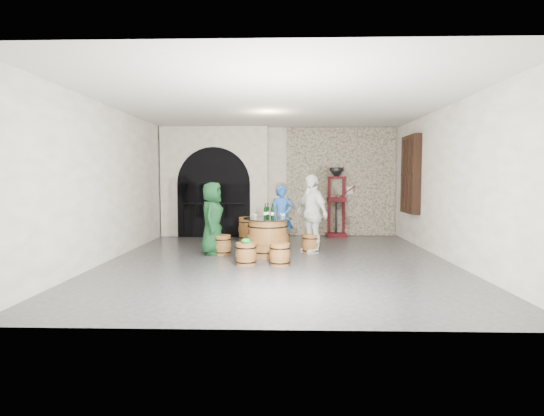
{
  "coord_description": "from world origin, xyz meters",
  "views": [
    {
      "loc": [
        0.13,
        -8.65,
        1.7
      ],
      "look_at": [
        -0.14,
        0.64,
        1.05
      ],
      "focal_mm": 28.0,
      "sensor_mm": 36.0,
      "label": 1
    }
  ],
  "objects_px": {
    "barrel_stool_right": "(311,244)",
    "person_white": "(311,214)",
    "wine_bottle_right": "(268,212)",
    "person_green": "(212,218)",
    "barrel_stool_near_right": "(280,254)",
    "barrel_stool_near_left": "(246,254)",
    "barrel_table": "(268,237)",
    "corking_press": "(336,197)",
    "wine_bottle_left": "(265,212)",
    "barrel_stool_far": "(281,240)",
    "side_barrel": "(247,229)",
    "person_blue": "(282,217)",
    "wine_bottle_center": "(272,212)",
    "barrel_stool_left": "(222,245)"
  },
  "relations": [
    {
      "from": "barrel_table",
      "to": "barrel_stool_left",
      "type": "distance_m",
      "value": 1.06
    },
    {
      "from": "barrel_stool_far",
      "to": "side_barrel",
      "type": "distance_m",
      "value": 1.61
    },
    {
      "from": "barrel_stool_far",
      "to": "side_barrel",
      "type": "xyz_separation_m",
      "value": [
        -0.95,
        1.29,
        0.1
      ]
    },
    {
      "from": "barrel_stool_near_right",
      "to": "barrel_stool_near_left",
      "type": "bearing_deg",
      "value": 176.57
    },
    {
      "from": "barrel_stool_near_left",
      "to": "wine_bottle_center",
      "type": "bearing_deg",
      "value": 62.75
    },
    {
      "from": "person_white",
      "to": "side_barrel",
      "type": "relative_size",
      "value": 2.79
    },
    {
      "from": "wine_bottle_right",
      "to": "corking_press",
      "type": "distance_m",
      "value": 3.5
    },
    {
      "from": "barrel_stool_right",
      "to": "barrel_stool_near_left",
      "type": "height_order",
      "value": "same"
    },
    {
      "from": "barrel_stool_right",
      "to": "barrel_table",
      "type": "bearing_deg",
      "value": -158.1
    },
    {
      "from": "barrel_table",
      "to": "corking_press",
      "type": "bearing_deg",
      "value": 59.06
    },
    {
      "from": "barrel_stool_right",
      "to": "person_green",
      "type": "relative_size",
      "value": 0.27
    },
    {
      "from": "barrel_stool_far",
      "to": "person_white",
      "type": "bearing_deg",
      "value": -41.37
    },
    {
      "from": "barrel_table",
      "to": "wine_bottle_left",
      "type": "relative_size",
      "value": 3.33
    },
    {
      "from": "barrel_table",
      "to": "person_blue",
      "type": "bearing_deg",
      "value": 73.56
    },
    {
      "from": "barrel_table",
      "to": "corking_press",
      "type": "xyz_separation_m",
      "value": [
        1.88,
        3.14,
        0.76
      ]
    },
    {
      "from": "wine_bottle_right",
      "to": "corking_press",
      "type": "xyz_separation_m",
      "value": [
        1.88,
        2.95,
        0.21
      ]
    },
    {
      "from": "wine_bottle_right",
      "to": "wine_bottle_left",
      "type": "bearing_deg",
      "value": -110.42
    },
    {
      "from": "corking_press",
      "to": "wine_bottle_center",
      "type": "bearing_deg",
      "value": -124.7
    },
    {
      "from": "barrel_stool_near_left",
      "to": "wine_bottle_right",
      "type": "distance_m",
      "value": 1.43
    },
    {
      "from": "person_green",
      "to": "barrel_stool_far",
      "type": "bearing_deg",
      "value": -59.09
    },
    {
      "from": "barrel_stool_near_right",
      "to": "wine_bottle_left",
      "type": "height_order",
      "value": "wine_bottle_left"
    },
    {
      "from": "barrel_table",
      "to": "wine_bottle_center",
      "type": "xyz_separation_m",
      "value": [
        0.1,
        0.0,
        0.55
      ]
    },
    {
      "from": "side_barrel",
      "to": "barrel_stool_near_left",
      "type": "bearing_deg",
      "value": -85.42
    },
    {
      "from": "barrel_stool_right",
      "to": "person_white",
      "type": "xyz_separation_m",
      "value": [
        0.01,
        0.01,
        0.68
      ]
    },
    {
      "from": "barrel_stool_right",
      "to": "barrel_stool_near_left",
      "type": "distance_m",
      "value": 1.92
    },
    {
      "from": "person_blue",
      "to": "wine_bottle_right",
      "type": "height_order",
      "value": "person_blue"
    },
    {
      "from": "wine_bottle_left",
      "to": "corking_press",
      "type": "bearing_deg",
      "value": 57.88
    },
    {
      "from": "person_white",
      "to": "wine_bottle_left",
      "type": "relative_size",
      "value": 5.5
    },
    {
      "from": "barrel_stool_far",
      "to": "wine_bottle_center",
      "type": "xyz_separation_m",
      "value": [
        -0.19,
        -1.0,
        0.75
      ]
    },
    {
      "from": "wine_bottle_right",
      "to": "person_white",
      "type": "bearing_deg",
      "value": 11.62
    },
    {
      "from": "barrel_stool_near_right",
      "to": "barrel_stool_near_left",
      "type": "relative_size",
      "value": 1.0
    },
    {
      "from": "person_blue",
      "to": "wine_bottle_left",
      "type": "xyz_separation_m",
      "value": [
        -0.36,
        -0.99,
        0.2
      ]
    },
    {
      "from": "barrel_stool_left",
      "to": "barrel_stool_far",
      "type": "bearing_deg",
      "value": 32.61
    },
    {
      "from": "wine_bottle_left",
      "to": "wine_bottle_right",
      "type": "relative_size",
      "value": 1.0
    },
    {
      "from": "barrel_stool_far",
      "to": "person_white",
      "type": "height_order",
      "value": "person_white"
    },
    {
      "from": "barrel_stool_right",
      "to": "person_green",
      "type": "height_order",
      "value": "person_green"
    },
    {
      "from": "barrel_stool_left",
      "to": "side_barrel",
      "type": "relative_size",
      "value": 0.68
    },
    {
      "from": "wine_bottle_center",
      "to": "barrel_stool_far",
      "type": "bearing_deg",
      "value": 79.17
    },
    {
      "from": "person_blue",
      "to": "wine_bottle_left",
      "type": "bearing_deg",
      "value": -113.26
    },
    {
      "from": "barrel_stool_right",
      "to": "person_white",
      "type": "relative_size",
      "value": 0.24
    },
    {
      "from": "barrel_table",
      "to": "wine_bottle_right",
      "type": "xyz_separation_m",
      "value": [
        -0.0,
        0.19,
        0.55
      ]
    },
    {
      "from": "barrel_stool_near_left",
      "to": "corking_press",
      "type": "relative_size",
      "value": 0.22
    },
    {
      "from": "wine_bottle_left",
      "to": "wine_bottle_center",
      "type": "height_order",
      "value": "same"
    },
    {
      "from": "barrel_table",
      "to": "side_barrel",
      "type": "distance_m",
      "value": 2.39
    },
    {
      "from": "barrel_stool_far",
      "to": "person_white",
      "type": "relative_size",
      "value": 0.24
    },
    {
      "from": "barrel_table",
      "to": "barrel_stool_near_left",
      "type": "relative_size",
      "value": 2.49
    },
    {
      "from": "barrel_table",
      "to": "person_green",
      "type": "bearing_deg",
      "value": 171.66
    },
    {
      "from": "barrel_stool_near_right",
      "to": "wine_bottle_right",
      "type": "relative_size",
      "value": 1.34
    },
    {
      "from": "barrel_stool_left",
      "to": "side_barrel",
      "type": "height_order",
      "value": "side_barrel"
    },
    {
      "from": "person_green",
      "to": "person_white",
      "type": "height_order",
      "value": "person_white"
    }
  ]
}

